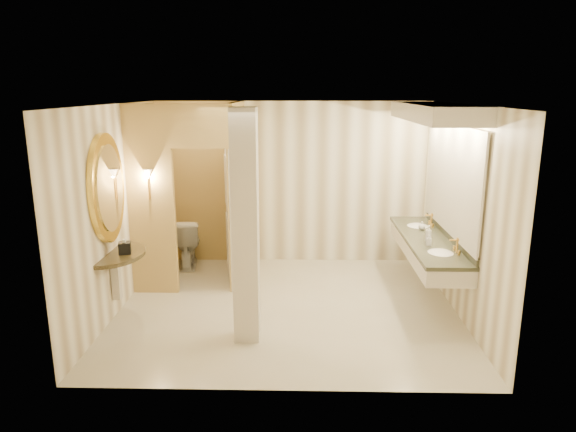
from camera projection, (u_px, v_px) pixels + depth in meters
name	position (u px, v px, depth m)	size (l,w,h in m)	color
floor	(287.00, 307.00, 6.99)	(4.50, 4.50, 0.00)	beige
ceiling	(287.00, 104.00, 6.34)	(4.50, 4.50, 0.00)	silver
wall_back	(290.00, 183.00, 8.61)	(4.50, 0.02, 2.70)	white
wall_front	(282.00, 260.00, 4.73)	(4.50, 0.02, 2.70)	white
wall_left	(116.00, 210.00, 6.72)	(0.02, 4.00, 2.70)	white
wall_right	(461.00, 212.00, 6.61)	(0.02, 4.00, 2.70)	white
toilet_closet	(214.00, 193.00, 7.63)	(1.50, 1.55, 2.70)	tan
wall_sconce	(148.00, 175.00, 7.04)	(0.14, 0.14, 0.42)	gold
vanity	(434.00, 185.00, 6.94)	(0.75, 2.61, 2.09)	beige
console_shelf	(109.00, 216.00, 6.38)	(1.04, 1.04, 1.97)	black
pillar	(246.00, 229.00, 5.80)	(0.29, 0.29, 2.70)	beige
tissue_box	(125.00, 248.00, 6.44)	(0.15, 0.15, 0.15)	black
toilet	(187.00, 242.00, 8.53)	(0.46, 0.80, 0.82)	white
soap_bottle_a	(429.00, 240.00, 6.77)	(0.06, 0.07, 0.14)	beige
soap_bottle_b	(422.00, 226.00, 7.52)	(0.10, 0.10, 0.13)	silver
soap_bottle_c	(428.00, 234.00, 6.92)	(0.09, 0.09, 0.23)	#C6B28C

